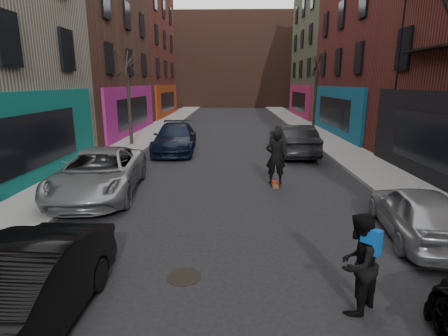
# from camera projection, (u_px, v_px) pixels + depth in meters

# --- Properties ---
(sidewalk_left) EXTENTS (2.50, 84.00, 0.13)m
(sidewalk_left) POSITION_uv_depth(u_px,v_px,m) (167.00, 123.00, 33.06)
(sidewalk_left) COLOR gray
(sidewalk_left) RESTS_ON ground
(sidewalk_right) EXTENTS (2.50, 84.00, 0.13)m
(sidewalk_right) POSITION_uv_depth(u_px,v_px,m) (299.00, 123.00, 32.77)
(sidewalk_right) COLOR gray
(sidewalk_right) RESTS_ON ground
(building_far) EXTENTS (40.00, 10.00, 14.00)m
(building_far) POSITION_uv_depth(u_px,v_px,m) (233.00, 62.00, 56.49)
(building_far) COLOR #47281E
(building_far) RESTS_ON ground
(tree_left_far) EXTENTS (2.00, 2.00, 6.50)m
(tree_left_far) POSITION_uv_depth(u_px,v_px,m) (128.00, 90.00, 20.62)
(tree_left_far) COLOR black
(tree_left_far) RESTS_ON sidewalk_left
(tree_right_far) EXTENTS (2.00, 2.00, 6.80)m
(tree_right_far) POSITION_uv_depth(u_px,v_px,m) (316.00, 86.00, 26.12)
(tree_right_far) COLOR black
(tree_right_far) RESTS_ON sidewalk_right
(parked_left_mid) EXTENTS (1.57, 4.34, 1.42)m
(parked_left_mid) POSITION_uv_depth(u_px,v_px,m) (16.00, 298.00, 5.15)
(parked_left_mid) COLOR black
(parked_left_mid) RESTS_ON ground
(parked_left_far) EXTENTS (3.15, 5.82, 1.55)m
(parked_left_far) POSITION_uv_depth(u_px,v_px,m) (99.00, 173.00, 12.03)
(parked_left_far) COLOR gray
(parked_left_far) RESTS_ON ground
(parked_left_end) EXTENTS (2.49, 5.50, 1.56)m
(parked_left_end) POSITION_uv_depth(u_px,v_px,m) (175.00, 138.00, 19.44)
(parked_left_end) COLOR black
(parked_left_end) RESTS_ON ground
(parked_right_far) EXTENTS (2.08, 4.12, 1.34)m
(parked_right_far) POSITION_uv_depth(u_px,v_px,m) (418.00, 212.00, 8.64)
(parked_right_far) COLOR #93969B
(parked_right_far) RESTS_ON ground
(parked_right_end) EXTENTS (2.06, 5.05, 1.63)m
(parked_right_end) POSITION_uv_depth(u_px,v_px,m) (293.00, 140.00, 18.57)
(parked_right_end) COLOR black
(parked_right_end) RESTS_ON ground
(skateboard) EXTENTS (0.24, 0.81, 0.10)m
(skateboard) POSITION_uv_depth(u_px,v_px,m) (275.00, 184.00, 13.19)
(skateboard) COLOR brown
(skateboard) RESTS_ON ground
(skateboarder) EXTENTS (0.75, 0.50, 2.02)m
(skateboarder) POSITION_uv_depth(u_px,v_px,m) (276.00, 157.00, 12.93)
(skateboarder) COLOR black
(skateboarder) RESTS_ON skateboard
(pedestrian) EXTENTS (1.07, 1.07, 1.76)m
(pedestrian) POSITION_uv_depth(u_px,v_px,m) (358.00, 263.00, 5.79)
(pedestrian) COLOR black
(pedestrian) RESTS_ON ground
(manhole) EXTENTS (0.72, 0.72, 0.01)m
(manhole) POSITION_uv_depth(u_px,v_px,m) (184.00, 277.00, 7.01)
(manhole) COLOR black
(manhole) RESTS_ON ground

